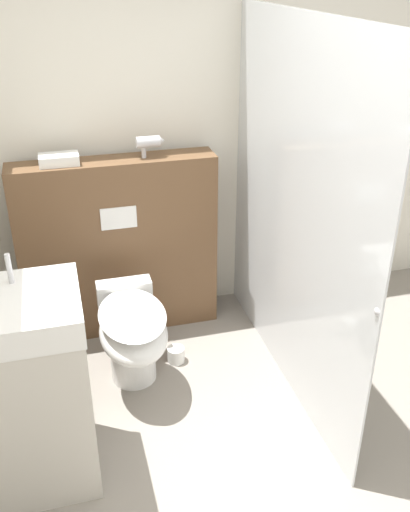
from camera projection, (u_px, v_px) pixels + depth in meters
name	position (u px, v px, depth m)	size (l,w,h in m)	color
wall_back	(179.00, 134.00, 3.68)	(8.00, 0.06, 2.50)	silver
partition_panel	(119.00, 248.00, 3.69)	(1.26, 0.24, 1.19)	brown
shower_glass	(292.00, 217.00, 3.06)	(0.04, 1.86, 2.05)	silver
toilet	(132.00, 334.00, 3.27)	(0.38, 0.67, 0.54)	white
sink_vanity	(28.00, 391.00, 2.60)	(0.56, 0.52, 1.14)	beige
hair_drier	(149.00, 142.00, 3.42)	(0.17, 0.07, 0.13)	#B7B7BC
folded_towel	(59.00, 159.00, 3.33)	(0.23, 0.14, 0.06)	white
spare_toilet_roll	(176.00, 355.00, 3.58)	(0.11, 0.11, 0.10)	white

